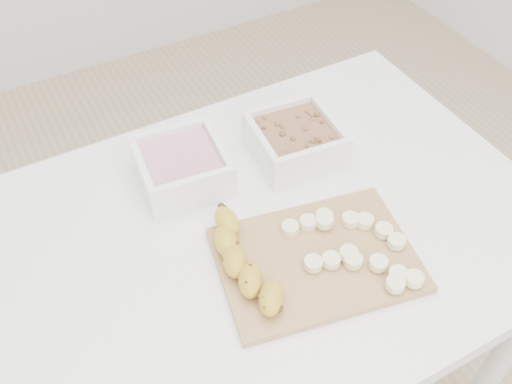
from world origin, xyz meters
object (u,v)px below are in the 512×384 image
cutting_board (316,259)px  bowl_yogurt (182,166)px  banana (245,261)px  table (264,260)px  bowl_granola (295,140)px

cutting_board → bowl_yogurt: bearing=112.5°
cutting_board → banana: bearing=162.6°
bowl_yogurt → cutting_board: (0.11, -0.28, -0.03)m
table → bowl_granola: bearing=43.3°
bowl_yogurt → bowl_granola: bearing=-9.6°
bowl_yogurt → bowl_granola: same height
cutting_board → banana: banana is taller
table → bowl_granola: (0.14, 0.13, 0.13)m
bowl_yogurt → banana: bowl_yogurt is taller
table → cutting_board: 0.15m
bowl_granola → cutting_board: bowl_granola is taller
table → bowl_granola: 0.23m
bowl_granola → bowl_yogurt: bearing=170.4°
bowl_granola → cutting_board: size_ratio=0.54×
table → cutting_board: cutting_board is taller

